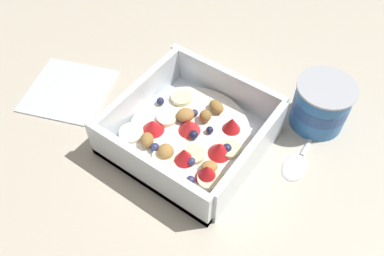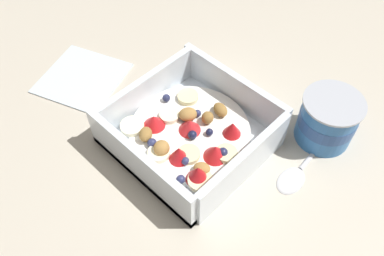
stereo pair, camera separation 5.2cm
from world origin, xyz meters
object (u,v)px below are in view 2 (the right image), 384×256
(fruit_bowl, at_px, (191,134))
(spoon, at_px, (302,166))
(yogurt_cup, at_px, (328,119))
(folded_napkin, at_px, (82,77))

(fruit_bowl, height_order, spoon, fruit_bowl)
(fruit_bowl, relative_size, yogurt_cup, 2.33)
(fruit_bowl, distance_m, spoon, 0.15)
(fruit_bowl, xyz_separation_m, spoon, (0.14, 0.07, -0.02))
(fruit_bowl, bearing_deg, spoon, 28.41)
(yogurt_cup, bearing_deg, fruit_bowl, -131.93)
(yogurt_cup, height_order, folded_napkin, yogurt_cup)
(spoon, bearing_deg, folded_napkin, -163.63)
(fruit_bowl, xyz_separation_m, folded_napkin, (-0.21, -0.03, -0.02))
(yogurt_cup, xyz_separation_m, folded_napkin, (-0.34, -0.17, -0.03))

